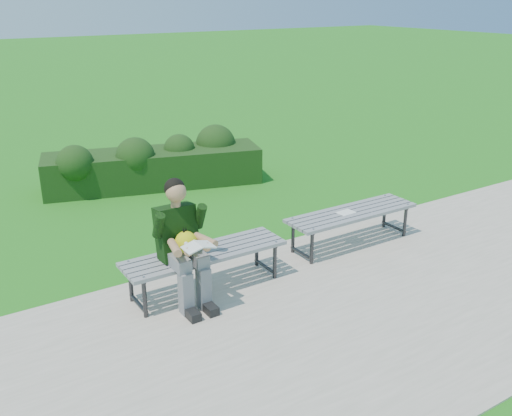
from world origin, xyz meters
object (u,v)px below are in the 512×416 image
Objects in this scene: bench_right at (352,215)px; seated_boy at (182,240)px; paper_sheet at (346,213)px; bench_left at (205,256)px; hedge at (156,163)px.

bench_right is 1.37× the size of seated_boy.
paper_sheet is at bearing 3.84° from seated_boy.
seated_boy is 5.73× the size of paper_sheet.
bench_left is at bearing -178.21° from paper_sheet.
seated_boy reaches higher than hedge.
hedge is 3.78m from paper_sheet.
paper_sheet is at bearing 1.79° from bench_left.
hedge is 15.95× the size of paper_sheet.
bench_right is at bearing 3.69° from seated_boy.
seated_boy is 2.35m from paper_sheet.
bench_left is 2.04m from paper_sheet.
seated_boy reaches higher than bench_left.
paper_sheet is (2.34, 0.16, -0.24)m from seated_boy.
seated_boy is at bearing -109.29° from hedge.
paper_sheet is at bearing -74.54° from hedge.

